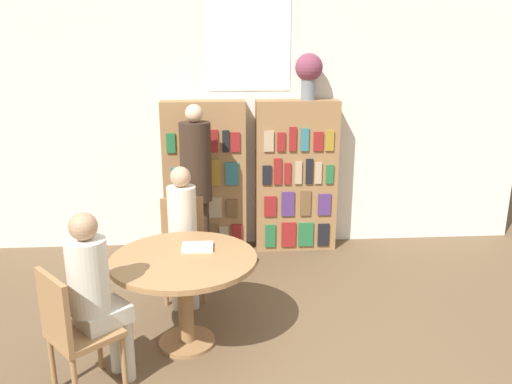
# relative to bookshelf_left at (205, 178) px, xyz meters

# --- Properties ---
(wall_back) EXTENTS (6.40, 0.07, 3.00)m
(wall_back) POSITION_rel_bookshelf_left_xyz_m (0.52, 0.19, 0.66)
(wall_back) COLOR silver
(wall_back) RESTS_ON ground_plane
(bookshelf_left) EXTENTS (0.91, 0.34, 1.71)m
(bookshelf_left) POSITION_rel_bookshelf_left_xyz_m (0.00, 0.00, 0.00)
(bookshelf_left) COLOR olive
(bookshelf_left) RESTS_ON ground_plane
(bookshelf_right) EXTENTS (0.91, 0.34, 1.71)m
(bookshelf_right) POSITION_rel_bookshelf_left_xyz_m (1.03, -0.00, 0.00)
(bookshelf_right) COLOR olive
(bookshelf_right) RESTS_ON ground_plane
(flower_vase) EXTENTS (0.30, 0.30, 0.50)m
(flower_vase) POSITION_rel_bookshelf_left_xyz_m (1.15, 0.00, 1.17)
(flower_vase) COLOR slate
(flower_vase) RESTS_ON bookshelf_right
(reading_table) EXTENTS (1.11, 1.11, 0.73)m
(reading_table) POSITION_rel_bookshelf_left_xyz_m (-0.11, -1.97, -0.25)
(reading_table) COLOR olive
(reading_table) RESTS_ON ground_plane
(chair_near_camera) EXTENTS (0.56, 0.56, 0.91)m
(chair_near_camera) POSITION_rel_bookshelf_left_xyz_m (-0.78, -2.55, -0.34)
(chair_near_camera) COLOR olive
(chair_near_camera) RESTS_ON ground_plane
(chair_left_side) EXTENTS (0.43, 0.43, 0.91)m
(chair_left_side) POSITION_rel_bookshelf_left_xyz_m (-0.18, -1.08, -0.34)
(chair_left_side) COLOR olive
(chair_left_side) RESTS_ON ground_plane
(seated_reader_left) EXTENTS (0.28, 0.38, 1.26)m
(seated_reader_left) POSITION_rel_bookshelf_left_xyz_m (-0.17, -1.26, -0.13)
(seated_reader_left) COLOR beige
(seated_reader_left) RESTS_ON ground_plane
(seated_reader_right) EXTENTS (0.41, 0.41, 1.26)m
(seated_reader_right) POSITION_rel_bookshelf_left_xyz_m (-0.65, -2.44, -0.13)
(seated_reader_right) COLOR beige
(seated_reader_right) RESTS_ON ground_plane
(librarian_standing) EXTENTS (0.32, 0.59, 1.72)m
(librarian_standing) POSITION_rel_bookshelf_left_xyz_m (-0.07, -0.50, 0.21)
(librarian_standing) COLOR #332319
(librarian_standing) RESTS_ON ground_plane
(open_book_on_table) EXTENTS (0.24, 0.18, 0.03)m
(open_book_on_table) POSITION_rel_bookshelf_left_xyz_m (-0.01, -1.82, -0.10)
(open_book_on_table) COLOR silver
(open_book_on_table) RESTS_ON reading_table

